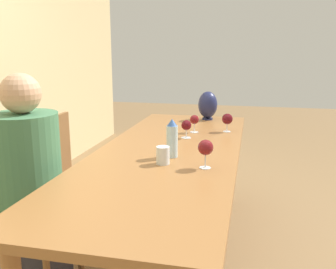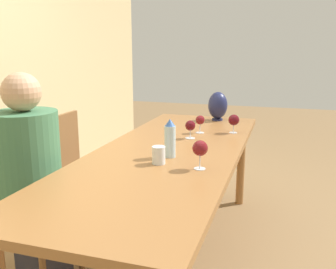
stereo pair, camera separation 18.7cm
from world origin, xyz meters
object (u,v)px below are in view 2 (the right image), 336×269
Objects in this scene: chair_near at (21,206)px; person_near at (31,178)px; chair_far at (80,171)px; water_tumbler at (159,155)px; wine_glass_2 at (234,120)px; wine_glass_0 at (190,126)px; water_bottle at (170,139)px; wine_glass_3 at (200,149)px; vase at (218,106)px; wine_glass_1 at (200,121)px.

chair_near is 0.20m from person_near.
water_tumbler is at bearing -121.71° from chair_far.
chair_far is 0.69m from person_near.
person_near is (0.00, -0.08, 0.18)m from chair_near.
wine_glass_2 is 0.15× the size of chair_far.
chair_far is at bearing 98.85° from wine_glass_0.
chair_near is at bearing 133.95° from wine_glass_0.
water_tumbler is 0.11× the size of chair_near.
water_tumbler is (-0.14, 0.02, -0.06)m from water_bottle.
chair_near is (-0.15, 1.03, -0.39)m from wine_glass_3.
vase is 1.79m from chair_near.
chair_far is at bearing 7.34° from person_near.
vase is (1.33, -0.08, 0.08)m from water_tumbler.
wine_glass_0 is at bearing -46.05° from chair_near.
wine_glass_3 is 0.17× the size of chair_near.
water_bottle is at bearing -8.16° from water_tumbler.
wine_glass_1 is 0.95× the size of wine_glass_2.
wine_glass_1 is at bearing 107.36° from wine_glass_2.
water_bottle reaches higher than wine_glass_1.
water_bottle is at bearing 176.92° from vase.
chair_far is (0.35, 0.81, -0.39)m from water_bottle.
water_tumbler is 0.11× the size of chair_far.
person_near is (-0.97, 0.76, -0.19)m from wine_glass_1.
vase is at bearing -30.34° from chair_near.
wine_glass_3 is at bearing -173.69° from vase.
person_near is (-1.50, 0.79, -0.23)m from vase.
chair_far is at bearing 133.80° from vase.
chair_far is at bearing 109.79° from wine_glass_2.
wine_glass_1 is 0.86× the size of wine_glass_3.
chair_near is at bearing 149.66° from vase.
water_bottle is 1.76× the size of wine_glass_0.
wine_glass_3 is at bearing -95.23° from water_tumbler.
wine_glass_2 is (0.26, -0.26, 0.01)m from wine_glass_0.
water_tumbler is at bearing 161.99° from wine_glass_2.
chair_far is (-0.13, 0.81, -0.37)m from wine_glass_0.
chair_far is (0.66, 0.00, 0.00)m from chair_near.
chair_near is at bearing 101.96° from water_tumbler.
water_bottle is 0.97m from chair_far.
wine_glass_2 reaches higher than wine_glass_1.
wine_glass_2 is at bearing -45.34° from wine_glass_0.
chair_far is 0.72× the size of person_near.
wine_glass_2 is 0.90m from wine_glass_3.
wine_glass_0 is 0.92× the size of wine_glass_2.
wine_glass_1 is at bearing 12.67° from wine_glass_3.
wine_glass_3 is (-0.16, -0.21, 0.00)m from water_bottle.
person_near is at bearing 142.10° from wine_glass_1.
wine_glass_0 is at bearing -1.95° from water_tumbler.
person_near reaches higher than wine_glass_3.
wine_glass_1 is 1.25m from person_near.
person_near is (-0.66, -0.08, 0.18)m from chair_far.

